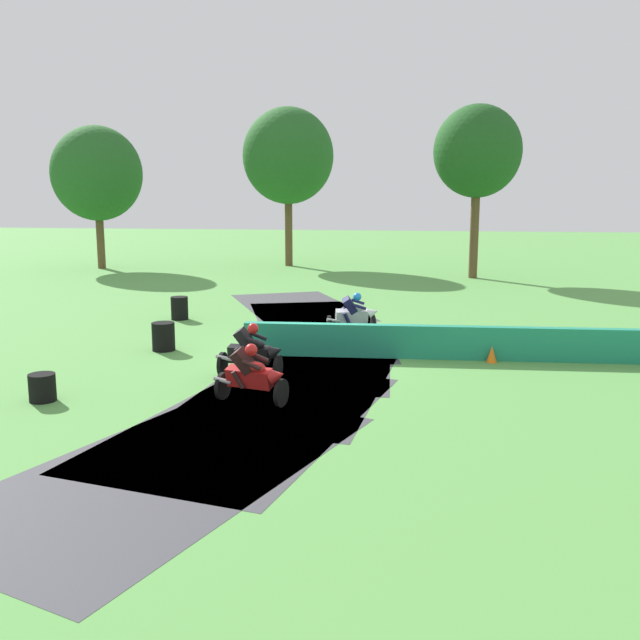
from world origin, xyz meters
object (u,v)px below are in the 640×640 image
Objects in this scene: motorcycle_lead_red at (252,375)px; tire_stack_near at (42,387)px; motorcycle_chase_black at (252,352)px; traffic_cone at (492,354)px; tire_stack_mid_b at (180,308)px; tire_stack_mid_a at (163,337)px; motorcycle_trailing_white at (354,314)px.

tire_stack_near is (-4.53, -0.39, -0.34)m from motorcycle_lead_red.
motorcycle_chase_black is 6.37m from traffic_cone.
motorcycle_chase_black is at bearing 103.36° from motorcycle_lead_red.
tire_stack_mid_a is at bearing -76.41° from tire_stack_mid_b.
tire_stack_mid_b is 1.82× the size of traffic_cone.
motorcycle_chase_black is 2.83× the size of tire_stack_near.
motorcycle_lead_red is at bearing -76.64° from motorcycle_chase_black.
motorcycle_chase_black is 3.86× the size of traffic_cone.
tire_stack_near is 0.75× the size of tire_stack_mid_a.
motorcycle_trailing_white is at bearing 71.02° from motorcycle_chase_black.
traffic_cone is at bearing 26.15° from tire_stack_near.
tire_stack_mid_a is (-3.66, 4.67, -0.24)m from motorcycle_lead_red.
tire_stack_near is at bearing -149.06° from motorcycle_chase_black.
motorcycle_trailing_white is at bearing 30.62° from tire_stack_mid_a.
tire_stack_near is at bearing -99.75° from tire_stack_mid_a.
tire_stack_near is at bearing -126.54° from motorcycle_trailing_white.
tire_stack_mid_b reaches higher than tire_stack_near.
motorcycle_chase_black reaches higher than motorcycle_trailing_white.
motorcycle_lead_red is 4.56m from tire_stack_near.
tire_stack_mid_a is 1.82× the size of traffic_cone.
motorcycle_trailing_white reaches higher than traffic_cone.
tire_stack_mid_a is at bearing -149.38° from motorcycle_trailing_white.
motorcycle_chase_black is at bearing -39.60° from tire_stack_mid_a.
motorcycle_chase_black is 5.99m from motorcycle_trailing_white.
motorcycle_trailing_white reaches higher than tire_stack_mid_b.
motorcycle_lead_red reaches higher than motorcycle_trailing_white.
motorcycle_lead_red reaches higher than tire_stack_mid_b.
motorcycle_lead_red reaches higher than traffic_cone.
motorcycle_chase_black is 4.73m from tire_stack_near.
motorcycle_lead_red is 7.84m from motorcycle_trailing_white.
motorcycle_trailing_white is at bearing -15.33° from tire_stack_mid_b.
tire_stack_mid_b is (-6.27, 1.72, -0.24)m from motorcycle_trailing_white.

